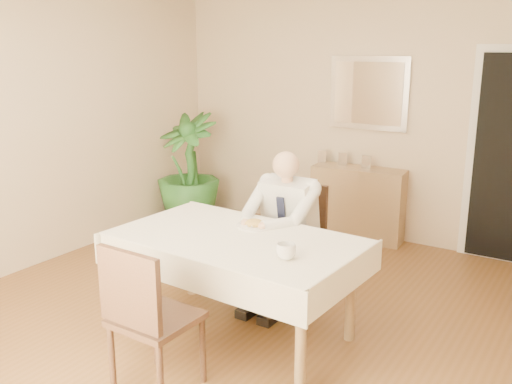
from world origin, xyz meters
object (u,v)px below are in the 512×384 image
Objects in this scene: seated_man at (279,223)px; chair_far at (297,232)px; sideboard at (358,203)px; potted_palm at (188,169)px; dining_table at (236,248)px; chair_near at (146,312)px; coffee_mug at (286,251)px.

chair_far is at bearing 90.00° from seated_man.
potted_palm reaches higher than sideboard.
dining_table is at bearing -92.72° from sideboard.
chair_far is 0.73× the size of potted_palm.
chair_far is 0.98× the size of chair_near.
chair_far is 1.78m from chair_near.
coffee_mug is at bearing -61.89° from chair_far.
coffee_mug is 2.72m from sideboard.
chair_near is 0.98× the size of sideboard.
potted_palm reaches higher than dining_table.
sideboard is 0.76× the size of potted_palm.
potted_palm is (-1.99, 1.31, -0.05)m from seated_man.
chair_far is at bearing 92.79° from dining_table.
chair_near is 0.74× the size of potted_palm.
dining_table is 0.59m from seated_man.
dining_table is at bearing -43.73° from potted_palm.
chair_near is (-0.03, -0.89, -0.13)m from dining_table.
potted_palm is (-1.95, 2.79, 0.10)m from chair_near.
dining_table is 1.80× the size of sideboard.
seated_man reaches higher than chair_near.
seated_man is 1.88m from sideboard.
coffee_mug reaches higher than dining_table.
potted_palm is at bearing -169.04° from sideboard.
chair_near reaches higher than sideboard.
chair_near reaches higher than dining_table.
chair_far is 1.21m from coffee_mug.
coffee_mug is at bearing -39.89° from potted_palm.
dining_table is 13.85× the size of coffee_mug.
chair_far is 0.33m from seated_man.
potted_palm is at bearing 139.06° from dining_table.
chair_near is 3.34m from sideboard.
sideboard is (-0.07, 3.33, -0.15)m from chair_near.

